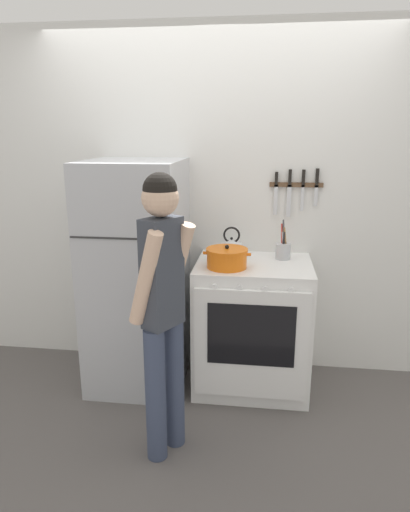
# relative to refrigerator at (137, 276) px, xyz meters

# --- Properties ---
(ground_plane) EXTENTS (14.00, 14.00, 0.00)m
(ground_plane) POSITION_rel_refrigerator_xyz_m (0.53, 0.35, -0.81)
(ground_plane) COLOR #5B5654
(wall_back) EXTENTS (10.00, 0.06, 2.55)m
(wall_back) POSITION_rel_refrigerator_xyz_m (0.53, 0.38, 0.47)
(wall_back) COLOR silver
(wall_back) RESTS_ON ground_plane
(refrigerator) EXTENTS (0.65, 0.73, 1.62)m
(refrigerator) POSITION_rel_refrigerator_xyz_m (0.00, 0.00, 0.00)
(refrigerator) COLOR #B7BABF
(refrigerator) RESTS_ON ground_plane
(stove_range) EXTENTS (0.80, 0.68, 0.93)m
(stove_range) POSITION_rel_refrigerator_xyz_m (0.83, 0.01, -0.34)
(stove_range) COLOR white
(stove_range) RESTS_ON ground_plane
(dutch_oven_pot) EXTENTS (0.32, 0.28, 0.16)m
(dutch_oven_pot) POSITION_rel_refrigerator_xyz_m (0.65, -0.09, 0.18)
(dutch_oven_pot) COLOR orange
(dutch_oven_pot) RESTS_ON stove_range
(tea_kettle) EXTENTS (0.19, 0.15, 0.23)m
(tea_kettle) POSITION_rel_refrigerator_xyz_m (0.66, 0.16, 0.19)
(tea_kettle) COLOR silver
(tea_kettle) RESTS_ON stove_range
(utensil_jar) EXTENTS (0.11, 0.11, 0.28)m
(utensil_jar) POSITION_rel_refrigerator_xyz_m (1.03, 0.17, 0.18)
(utensil_jar) COLOR #B7BABF
(utensil_jar) RESTS_ON stove_range
(person) EXTENTS (0.37, 0.40, 1.61)m
(person) POSITION_rel_refrigerator_xyz_m (0.36, -0.77, 0.11)
(person) COLOR #38425B
(person) RESTS_ON ground_plane
(wall_knife_strip) EXTENTS (0.38, 0.03, 0.35)m
(wall_knife_strip) POSITION_rel_refrigerator_xyz_m (1.10, 0.34, 0.62)
(wall_knife_strip) COLOR brown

